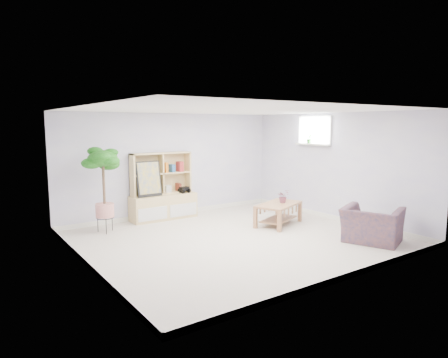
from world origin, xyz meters
TOP-DOWN VIEW (x-y plane):
  - floor at (0.00, 0.00)m, footprint 5.50×5.00m
  - ceiling at (0.00, 0.00)m, footprint 5.50×5.00m
  - walls at (0.00, 0.00)m, footprint 5.51×5.01m
  - baseboard at (0.00, 0.00)m, footprint 5.50×5.00m
  - window at (2.73, 0.60)m, footprint 0.10×0.98m
  - window_sill at (2.67, 0.60)m, footprint 0.14×1.00m
  - storage_unit at (-0.39, 2.24)m, footprint 1.51×0.51m
  - poster at (-0.76, 2.18)m, footprint 0.56×0.14m
  - toy_truck at (0.11, 2.16)m, footprint 0.33×0.25m
  - coffee_table at (1.40, 0.34)m, footprint 1.28×1.00m
  - table_plant at (1.54, 0.36)m, footprint 0.26×0.23m
  - floor_tree at (-1.86, 1.86)m, footprint 0.78×0.78m
  - armchair at (1.90, -1.60)m, footprint 1.17×1.24m
  - sill_plant at (2.67, 0.71)m, footprint 0.13×0.11m

SIDE VIEW (x-z plane):
  - floor at x=0.00m, z-range -0.01..0.01m
  - baseboard at x=0.00m, z-range 0.00..0.10m
  - coffee_table at x=1.40m, z-range 0.00..0.46m
  - armchair at x=1.90m, z-range 0.00..0.74m
  - table_plant at x=1.54m, z-range 0.46..0.75m
  - toy_truck at x=0.11m, z-range 0.57..0.73m
  - storage_unit at x=-0.39m, z-range 0.00..1.51m
  - floor_tree at x=-1.86m, z-range 0.00..1.71m
  - poster at x=-0.76m, z-range 0.57..1.35m
  - walls at x=0.00m, z-range 0.00..2.40m
  - window_sill at x=2.67m, z-range 1.66..1.70m
  - sill_plant at x=2.67m, z-range 1.70..1.93m
  - window at x=2.73m, z-range 1.66..2.34m
  - ceiling at x=0.00m, z-range 2.40..2.40m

